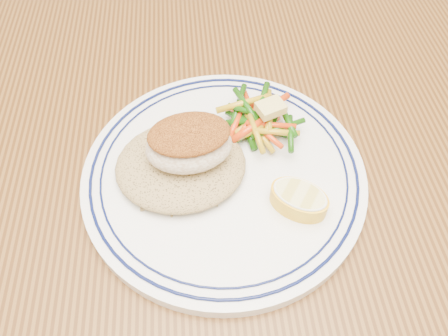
% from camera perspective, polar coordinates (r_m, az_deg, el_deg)
% --- Properties ---
extents(dining_table, '(1.50, 0.90, 0.75)m').
position_cam_1_polar(dining_table, '(0.55, 4.32, -5.95)').
color(dining_table, '#45260D').
rests_on(dining_table, ground).
extents(plate, '(0.29, 0.29, 0.02)m').
position_cam_1_polar(plate, '(0.46, 0.00, -0.78)').
color(plate, white).
rests_on(plate, dining_table).
extents(rice_pilaf, '(0.13, 0.12, 0.03)m').
position_cam_1_polar(rice_pilaf, '(0.44, -5.70, 0.65)').
color(rice_pilaf, olive).
rests_on(rice_pilaf, plate).
extents(fish_fillet, '(0.09, 0.07, 0.04)m').
position_cam_1_polar(fish_fillet, '(0.42, -4.59, 3.24)').
color(fish_fillet, beige).
rests_on(fish_fillet, rice_pilaf).
extents(vegetable_pile, '(0.10, 0.11, 0.03)m').
position_cam_1_polar(vegetable_pile, '(0.48, 4.37, 6.34)').
color(vegetable_pile, '#154809').
rests_on(vegetable_pile, plate).
extents(butter_pat, '(0.03, 0.03, 0.01)m').
position_cam_1_polar(butter_pat, '(0.47, 6.12, 7.82)').
color(butter_pat, '#D6C369').
rests_on(butter_pat, vegetable_pile).
extents(lemon_wedge, '(0.07, 0.07, 0.02)m').
position_cam_1_polar(lemon_wedge, '(0.42, 9.76, -4.00)').
color(lemon_wedge, yellow).
rests_on(lemon_wedge, plate).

